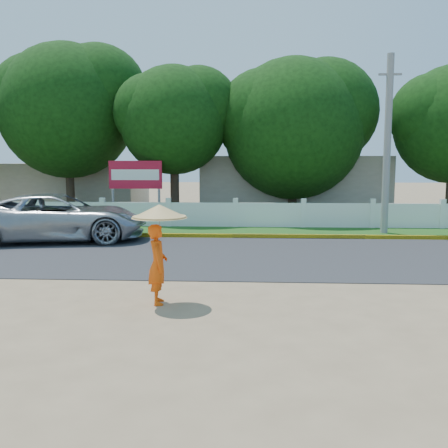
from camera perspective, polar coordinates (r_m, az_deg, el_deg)
name	(u,v)px	position (r m, az deg, el deg)	size (l,w,h in m)	color
ground	(219,293)	(11.24, -0.57, -7.87)	(120.00, 120.00, 0.00)	#9E8460
road	(228,255)	(15.62, 0.51, -3.56)	(60.00, 7.00, 0.02)	#38383A
grass_verge	(234,231)	(20.80, 1.18, -0.86)	(60.00, 3.50, 0.03)	#2D601E
curb	(233,236)	(19.11, 1.00, -1.37)	(40.00, 0.18, 0.16)	yellow
fence	(235,215)	(22.17, 1.31, 1.03)	(40.00, 0.10, 1.10)	silver
building_near	(292,185)	(28.96, 7.72, 4.49)	(10.00, 6.00, 3.20)	#B7AD99
building_far	(76,187)	(31.74, -16.60, 4.12)	(8.00, 5.00, 2.80)	#B7AD99
utility_pole	(387,145)	(21.12, 18.16, 8.54)	(0.28, 0.28, 7.11)	gray
vehicle	(59,217)	(19.24, -18.35, 0.72)	(2.91, 6.32, 1.76)	#A2A6AA
monk_with_parasol	(158,239)	(10.23, -7.50, -1.76)	(1.13, 1.13, 2.05)	#E84E0C
billboard	(135,178)	(23.77, -10.08, 5.18)	(2.50, 0.13, 2.95)	gray
tree_row	(306,122)	(25.44, 9.40, 11.47)	(41.64, 8.42, 9.03)	#473828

